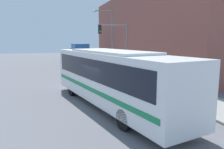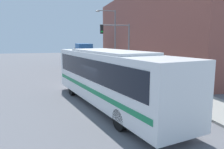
% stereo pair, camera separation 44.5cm
% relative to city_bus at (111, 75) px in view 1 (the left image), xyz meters
% --- Properties ---
extents(ground_plane, '(120.00, 120.00, 0.00)m').
position_rel_city_bus_xyz_m(ground_plane, '(-0.35, -0.23, -1.93)').
color(ground_plane, slate).
extents(sidewalk, '(3.24, 70.00, 0.13)m').
position_rel_city_bus_xyz_m(sidewalk, '(5.77, 19.77, -1.87)').
color(sidewalk, gray).
rests_on(sidewalk, ground_plane).
extents(building_facade, '(6.00, 32.06, 10.62)m').
position_rel_city_bus_xyz_m(building_facade, '(10.39, 16.80, 3.37)').
color(building_facade, brown).
rests_on(building_facade, ground_plane).
extents(city_bus, '(4.98, 12.33, 3.36)m').
position_rel_city_bus_xyz_m(city_bus, '(0.00, 0.00, 0.00)').
color(city_bus, white).
rests_on(city_bus, ground_plane).
extents(delivery_truck, '(2.27, 7.47, 3.38)m').
position_rel_city_bus_xyz_m(delivery_truck, '(2.19, 26.19, -0.12)').
color(delivery_truck, '#265999').
rests_on(delivery_truck, ground_plane).
extents(fire_hydrant, '(0.23, 0.30, 0.75)m').
position_rel_city_bus_xyz_m(fire_hydrant, '(4.75, 4.64, -1.43)').
color(fire_hydrant, '#999999').
rests_on(fire_hydrant, sidewalk).
extents(traffic_light_pole, '(3.28, 0.35, 5.53)m').
position_rel_city_bus_xyz_m(traffic_light_pole, '(3.81, 10.16, 1.97)').
color(traffic_light_pole, slate).
rests_on(traffic_light_pole, sidewalk).
extents(parking_meter, '(0.14, 0.14, 1.35)m').
position_rel_city_bus_xyz_m(parking_meter, '(4.75, 7.87, -0.90)').
color(parking_meter, slate).
rests_on(parking_meter, sidewalk).
extents(street_lamp, '(2.71, 0.28, 7.65)m').
position_rel_city_bus_xyz_m(street_lamp, '(4.66, 15.73, 2.72)').
color(street_lamp, slate).
rests_on(street_lamp, sidewalk).
extents(pedestrian_near_corner, '(0.34, 0.34, 1.67)m').
position_rel_city_bus_xyz_m(pedestrian_near_corner, '(5.39, 15.54, -0.96)').
color(pedestrian_near_corner, '#47382D').
rests_on(pedestrian_near_corner, sidewalk).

